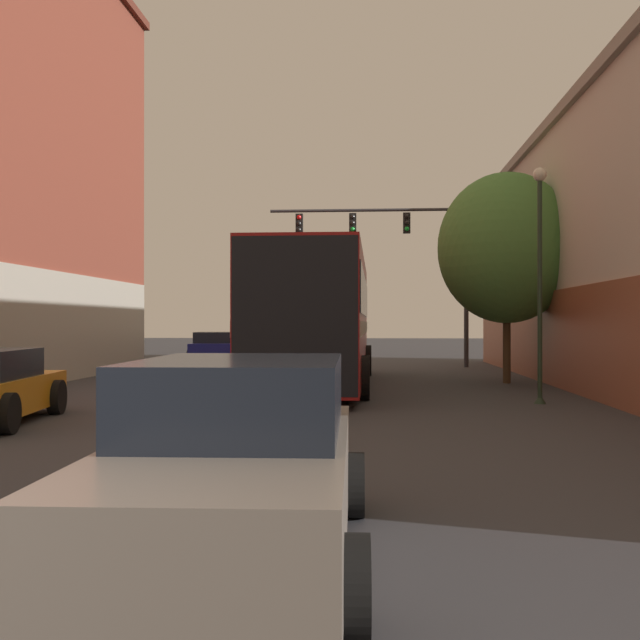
{
  "coord_description": "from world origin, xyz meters",
  "views": [
    {
      "loc": [
        2.55,
        -2.91,
        1.73
      ],
      "look_at": [
        1.25,
        15.39,
        1.79
      ],
      "focal_mm": 42.0,
      "sensor_mm": 36.0,
      "label": 1
    }
  ],
  "objects_px": {
    "bus": "(318,314)",
    "street_lamp": "(540,274)",
    "parked_car_left_mid": "(217,348)",
    "street_tree_near": "(507,248)",
    "hatchback_foreground": "(237,466)",
    "traffic_signal_gantry": "(400,244)"
  },
  "relations": [
    {
      "from": "parked_car_left_mid",
      "to": "traffic_signal_gantry",
      "type": "relative_size",
      "value": 0.59
    },
    {
      "from": "hatchback_foreground",
      "to": "street_tree_near",
      "type": "distance_m",
      "value": 17.25
    },
    {
      "from": "traffic_signal_gantry",
      "to": "street_tree_near",
      "type": "distance_m",
      "value": 8.25
    },
    {
      "from": "street_tree_near",
      "to": "traffic_signal_gantry",
      "type": "bearing_deg",
      "value": 109.64
    },
    {
      "from": "bus",
      "to": "street_lamp",
      "type": "bearing_deg",
      "value": -129.56
    },
    {
      "from": "street_lamp",
      "to": "street_tree_near",
      "type": "relative_size",
      "value": 0.84
    },
    {
      "from": "street_lamp",
      "to": "traffic_signal_gantry",
      "type": "bearing_deg",
      "value": 100.78
    },
    {
      "from": "parked_car_left_mid",
      "to": "traffic_signal_gantry",
      "type": "distance_m",
      "value": 9.0
    },
    {
      "from": "bus",
      "to": "hatchback_foreground",
      "type": "bearing_deg",
      "value": -177.88
    },
    {
      "from": "bus",
      "to": "street_lamp",
      "type": "height_order",
      "value": "street_lamp"
    },
    {
      "from": "bus",
      "to": "traffic_signal_gantry",
      "type": "bearing_deg",
      "value": -15.81
    },
    {
      "from": "street_lamp",
      "to": "hatchback_foreground",
      "type": "bearing_deg",
      "value": -112.75
    },
    {
      "from": "parked_car_left_mid",
      "to": "traffic_signal_gantry",
      "type": "xyz_separation_m",
      "value": [
        7.69,
        -2.13,
        4.15
      ]
    },
    {
      "from": "hatchback_foreground",
      "to": "parked_car_left_mid",
      "type": "height_order",
      "value": "hatchback_foreground"
    },
    {
      "from": "hatchback_foreground",
      "to": "street_lamp",
      "type": "xyz_separation_m",
      "value": [
        4.54,
        10.84,
        2.09
      ]
    },
    {
      "from": "traffic_signal_gantry",
      "to": "street_tree_near",
      "type": "relative_size",
      "value": 1.29
    },
    {
      "from": "bus",
      "to": "street_tree_near",
      "type": "distance_m",
      "value": 5.77
    },
    {
      "from": "bus",
      "to": "street_tree_near",
      "type": "bearing_deg",
      "value": -76.97
    },
    {
      "from": "street_lamp",
      "to": "bus",
      "type": "bearing_deg",
      "value": 140.28
    },
    {
      "from": "parked_car_left_mid",
      "to": "traffic_signal_gantry",
      "type": "height_order",
      "value": "traffic_signal_gantry"
    },
    {
      "from": "parked_car_left_mid",
      "to": "street_tree_near",
      "type": "xyz_separation_m",
      "value": [
        10.45,
        -9.86,
        3.22
      ]
    },
    {
      "from": "street_tree_near",
      "to": "parked_car_left_mid",
      "type": "bearing_deg",
      "value": 136.67
    }
  ]
}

